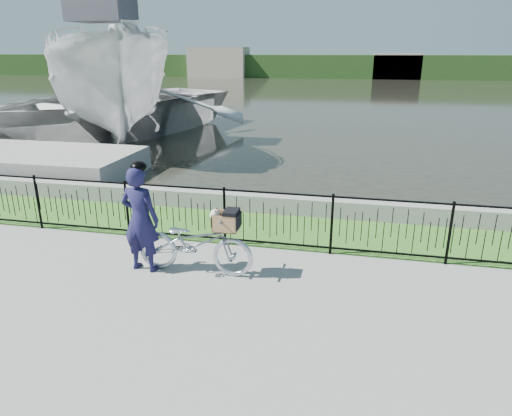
% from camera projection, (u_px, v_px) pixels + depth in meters
% --- Properties ---
extents(ground, '(120.00, 120.00, 0.00)m').
position_uv_depth(ground, '(259.00, 290.00, 7.10)').
color(ground, gray).
rests_on(ground, ground).
extents(grass_strip, '(60.00, 2.00, 0.01)m').
position_uv_depth(grass_strip, '(285.00, 229.00, 9.50)').
color(grass_strip, '#366A21').
rests_on(grass_strip, ground).
extents(water, '(120.00, 120.00, 0.00)m').
position_uv_depth(water, '(342.00, 96.00, 37.58)').
color(water, black).
rests_on(water, ground).
extents(quay_wall, '(60.00, 0.30, 0.40)m').
position_uv_depth(quay_wall, '(292.00, 206.00, 10.36)').
color(quay_wall, gray).
rests_on(quay_wall, ground).
extents(fence, '(14.00, 0.06, 1.15)m').
position_uv_depth(fence, '(277.00, 220.00, 8.39)').
color(fence, black).
rests_on(fence, ground).
extents(far_treeline, '(120.00, 6.00, 3.00)m').
position_uv_depth(far_treeline, '(350.00, 66.00, 62.02)').
color(far_treeline, '#25451A').
rests_on(far_treeline, ground).
extents(far_building_left, '(8.00, 4.00, 4.00)m').
position_uv_depth(far_building_left, '(219.00, 62.00, 63.63)').
color(far_building_left, '#A19381').
rests_on(far_building_left, ground).
extents(far_building_right, '(6.00, 3.00, 3.20)m').
position_uv_depth(far_building_right, '(397.00, 66.00, 59.40)').
color(far_building_right, '#A19381').
rests_on(far_building_right, ground).
extents(bicycle_rig, '(1.98, 0.69, 1.17)m').
position_uv_depth(bicycle_rig, '(195.00, 243.00, 7.53)').
color(bicycle_rig, '#B8BDC5').
rests_on(bicycle_rig, ground).
extents(cyclist, '(0.70, 0.50, 1.88)m').
position_uv_depth(cyclist, '(140.00, 218.00, 7.50)').
color(cyclist, '#17153A').
rests_on(cyclist, ground).
extents(boat_near, '(9.83, 11.67, 6.14)m').
position_uv_depth(boat_near, '(109.00, 85.00, 17.75)').
color(boat_near, '#B8B8B8').
rests_on(boat_near, water).
extents(boat_far, '(12.70, 14.65, 2.54)m').
position_uv_depth(boat_far, '(110.00, 105.00, 19.91)').
color(boat_far, '#B8B8B8').
rests_on(boat_far, water).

